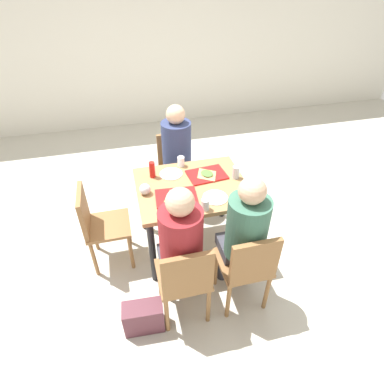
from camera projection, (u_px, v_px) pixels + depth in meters
ground_plane at (192, 244)px, 3.33m from camera, size 10.00×10.00×0.02m
back_wall at (144, 39)px, 4.95m from camera, size 10.00×0.10×2.80m
main_table at (192, 195)px, 2.93m from camera, size 1.02×0.83×0.77m
chair_near_left at (185, 278)px, 2.35m from camera, size 0.40×0.40×0.86m
chair_near_right at (248, 265)px, 2.45m from camera, size 0.40×0.40×0.86m
chair_far_side at (176, 165)px, 3.64m from camera, size 0.40×0.40×0.86m
chair_left_end at (98, 222)px, 2.85m from camera, size 0.40×0.40×0.86m
person_in_red at (180, 243)px, 2.31m from camera, size 0.32×0.42×1.27m
person_in_brown_jacket at (244, 231)px, 2.41m from camera, size 0.32×0.42×1.27m
person_far_side at (177, 152)px, 3.38m from camera, size 0.32×0.42×1.27m
tray_red_near at (176, 197)px, 2.71m from camera, size 0.38×0.29×0.02m
tray_red_far at (207, 175)px, 2.99m from camera, size 0.38×0.29×0.02m
paper_plate_center at (171, 174)px, 3.01m from camera, size 0.22×0.22×0.01m
paper_plate_near_edge at (215, 198)px, 2.71m from camera, size 0.22×0.22×0.01m
pizza_slice_a at (177, 197)px, 2.68m from camera, size 0.22×0.23×0.02m
pizza_slice_b at (207, 174)px, 2.97m from camera, size 0.20×0.23×0.02m
plastic_cup_a at (181, 161)px, 3.10m from camera, size 0.07×0.07×0.10m
plastic_cup_b at (205, 205)px, 2.56m from camera, size 0.07×0.07×0.10m
soda_can at (236, 172)px, 2.92m from camera, size 0.07×0.07×0.12m
condiment_bottle at (152, 170)px, 2.93m from camera, size 0.06×0.06×0.16m
foil_bundle at (145, 189)px, 2.73m from camera, size 0.10×0.10×0.10m
handbag at (144, 317)px, 2.49m from camera, size 0.33×0.18×0.28m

